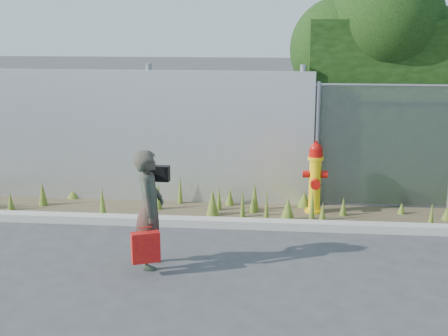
% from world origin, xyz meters
% --- Properties ---
extents(ground, '(80.00, 80.00, 0.00)m').
position_xyz_m(ground, '(0.00, 0.00, 0.00)').
color(ground, '#3A3A3C').
rests_on(ground, ground).
extents(curb, '(16.00, 0.22, 0.12)m').
position_xyz_m(curb, '(0.00, 1.80, 0.06)').
color(curb, '#A8A598').
rests_on(curb, ground).
extents(weed_strip, '(16.00, 1.33, 0.54)m').
position_xyz_m(weed_strip, '(0.06, 2.46, 0.12)').
color(weed_strip, '#4B3E2A').
rests_on(weed_strip, ground).
extents(corrugated_fence, '(8.50, 0.21, 2.30)m').
position_xyz_m(corrugated_fence, '(-3.25, 3.01, 1.10)').
color(corrugated_fence, silver).
rests_on(corrugated_fence, ground).
extents(fire_hydrant, '(0.39, 0.35, 1.17)m').
position_xyz_m(fire_hydrant, '(1.02, 2.59, 0.57)').
color(fire_hydrant, yellow).
rests_on(fire_hydrant, ground).
extents(woman, '(0.39, 0.56, 1.48)m').
position_xyz_m(woman, '(-1.11, 0.24, 0.74)').
color(woman, '#0E5940').
rests_on(woman, ground).
extents(red_tote_bag, '(0.34, 0.12, 0.44)m').
position_xyz_m(red_tote_bag, '(-1.10, -0.05, 0.36)').
color(red_tote_bag, '#B10A16').
extents(black_shoulder_bag, '(0.26, 0.11, 0.20)m').
position_xyz_m(black_shoulder_bag, '(-1.02, 0.47, 1.14)').
color(black_shoulder_bag, black).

